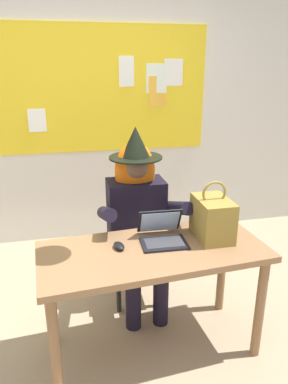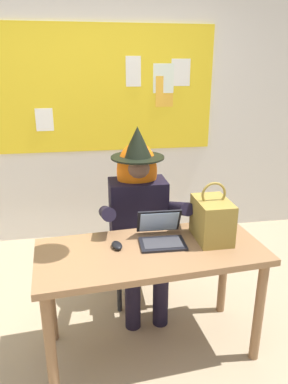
# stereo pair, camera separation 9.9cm
# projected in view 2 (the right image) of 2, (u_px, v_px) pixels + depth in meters

# --- Properties ---
(ground_plane) EXTENTS (24.00, 24.00, 0.00)m
(ground_plane) POSITION_uv_depth(u_px,v_px,m) (113.00, 347.00, 2.40)
(ground_plane) COLOR tan
(wall_back_bulletin) EXTENTS (5.77, 2.00, 2.72)m
(wall_back_bulletin) POSITION_uv_depth(u_px,v_px,m) (94.00, 108.00, 3.58)
(wall_back_bulletin) COLOR silver
(wall_back_bulletin) RESTS_ON ground
(desk_main) EXTENTS (1.40, 0.71, 0.74)m
(desk_main) POSITION_uv_depth(u_px,v_px,m) (151.00, 264.00, 2.19)
(desk_main) COLOR #8E6642
(desk_main) RESTS_ON ground
(chair_at_desk) EXTENTS (0.43, 0.43, 0.91)m
(chair_at_desk) POSITION_uv_depth(u_px,v_px,m) (137.00, 234.00, 2.85)
(chair_at_desk) COLOR #4C1E19
(chair_at_desk) RESTS_ON ground
(person_costumed) EXTENTS (0.59, 0.66, 1.38)m
(person_costumed) POSITION_uv_depth(u_px,v_px,m) (139.00, 208.00, 2.64)
(person_costumed) COLOR black
(person_costumed) RESTS_ON ground
(laptop) EXTENTS (0.29, 0.29, 0.19)m
(laptop) POSITION_uv_depth(u_px,v_px,m) (161.00, 235.00, 2.23)
(laptop) COLOR black
(laptop) RESTS_ON desk_main
(computer_mouse) EXTENTS (0.08, 0.11, 0.03)m
(computer_mouse) POSITION_uv_depth(u_px,v_px,m) (117.00, 245.00, 2.16)
(computer_mouse) COLOR black
(computer_mouse) RESTS_ON desk_main
(handbag) EXTENTS (0.20, 0.30, 0.38)m
(handbag) POSITION_uv_depth(u_px,v_px,m) (212.00, 219.00, 2.24)
(handbag) COLOR olive
(handbag) RESTS_ON desk_main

